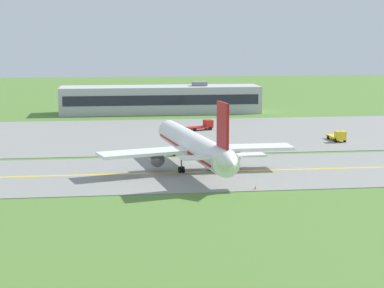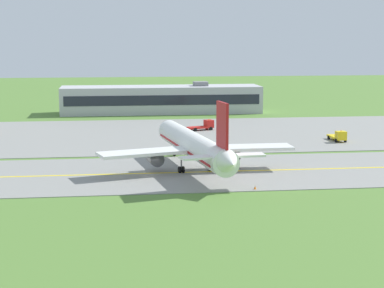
{
  "view_description": "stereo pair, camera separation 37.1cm",
  "coord_description": "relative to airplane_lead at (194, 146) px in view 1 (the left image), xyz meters",
  "views": [
    {
      "loc": [
        -6.6,
        -103.18,
        21.95
      ],
      "look_at": [
        7.1,
        4.31,
        4.0
      ],
      "focal_mm": 61.43,
      "sensor_mm": 36.0,
      "label": 1
    },
    {
      "loc": [
        -6.23,
        -103.23,
        21.95
      ],
      "look_at": [
        7.1,
        4.31,
        4.0
      ],
      "focal_mm": 61.43,
      "sensor_mm": 36.0,
      "label": 2
    }
  ],
  "objects": [
    {
      "name": "airplane_lead",
      "position": [
        0.0,
        0.0,
        0.0
      ],
      "size": [
        32.21,
        39.59,
        12.7
      ],
      "color": "white",
      "rests_on": "ground"
    },
    {
      "name": "taxiway_centreline",
      "position": [
        -7.17,
        -1.83,
        -4.03
      ],
      "size": [
        220.0,
        0.6,
        0.01
      ],
      "primitive_type": "cube",
      "color": "yellow",
      "rests_on": "taxiway_strip"
    },
    {
      "name": "ground_plane",
      "position": [
        -7.17,
        -1.83,
        -4.13
      ],
      "size": [
        500.0,
        500.0,
        0.0
      ],
      "primitive_type": "plane",
      "color": "#517A33"
    },
    {
      "name": "terminal_building",
      "position": [
        0.95,
        81.9,
        -0.28
      ],
      "size": [
        56.67,
        12.42,
        8.86
      ],
      "color": "#B2B2B7",
      "rests_on": "ground"
    },
    {
      "name": "service_truck_catering",
      "position": [
        8.11,
        45.4,
        -2.95
      ],
      "size": [
        6.72,
        4.09,
        2.59
      ],
      "color": "red",
      "rests_on": "ground"
    },
    {
      "name": "apron_pad",
      "position": [
        2.83,
        40.17,
        -4.08
      ],
      "size": [
        140.0,
        52.0,
        0.1
      ],
      "primitive_type": "cube",
      "color": "gray",
      "rests_on": "ground"
    },
    {
      "name": "traffic_cone_near_edge",
      "position": [
        6.94,
        -14.79,
        -3.83
      ],
      "size": [
        0.44,
        0.44,
        0.6
      ],
      "primitive_type": "cone",
      "color": "orange",
      "rests_on": "ground"
    },
    {
      "name": "taxiway_strip",
      "position": [
        -7.17,
        -1.83,
        -4.08
      ],
      "size": [
        240.0,
        28.0,
        0.1
      ],
      "primitive_type": "cube",
      "color": "gray",
      "rests_on": "ground"
    },
    {
      "name": "service_truck_fuel",
      "position": [
        33.64,
        25.47,
        -2.95
      ],
      "size": [
        2.51,
        6.46,
        2.59
      ],
      "color": "yellow",
      "rests_on": "ground"
    }
  ]
}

